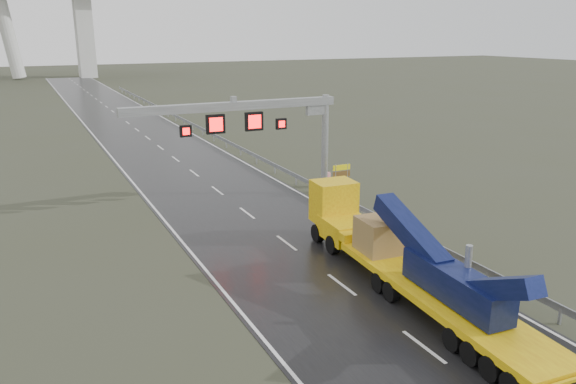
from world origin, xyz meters
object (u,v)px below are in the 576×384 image
exit_sign_pair (341,174)px  striped_barrier (326,180)px  sign_gantry (263,122)px  heavy_haul_truck (393,250)px

exit_sign_pair → striped_barrier: exit_sign_pair is taller
sign_gantry → heavy_haul_truck: (0.28, -14.59, -4.02)m
sign_gantry → striped_barrier: (5.73, 1.41, -5.04)m
heavy_haul_truck → exit_sign_pair: heavy_haul_truck is taller
striped_barrier → heavy_haul_truck: bearing=-122.7°
heavy_haul_truck → exit_sign_pair: 14.42m
heavy_haul_truck → sign_gantry: bearing=94.8°
heavy_haul_truck → striped_barrier: size_ratio=15.41×
exit_sign_pair → striped_barrier: (0.19, 2.58, -1.09)m
heavy_haul_truck → exit_sign_pair: size_ratio=7.42×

